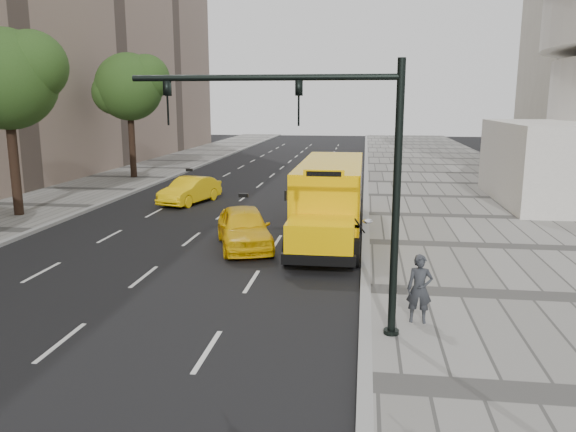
# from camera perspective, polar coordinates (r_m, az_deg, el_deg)

# --- Properties ---
(ground) EXTENTS (140.00, 140.00, 0.00)m
(ground) POSITION_cam_1_polar(r_m,az_deg,el_deg) (22.80, -7.37, -2.43)
(ground) COLOR black
(ground) RESTS_ON ground
(sidewalk_museum) EXTENTS (12.00, 140.00, 0.15)m
(sidewalk_museum) POSITION_cam_1_polar(r_m,az_deg,el_deg) (22.84, 23.14, -3.07)
(sidewalk_museum) COLOR gray
(sidewalk_museum) RESTS_ON ground
(curb_museum) EXTENTS (0.30, 140.00, 0.15)m
(curb_museum) POSITION_cam_1_polar(r_m,az_deg,el_deg) (22.01, 7.90, -2.76)
(curb_museum) COLOR gray
(curb_museum) RESTS_ON ground
(curb_far) EXTENTS (0.30, 140.00, 0.15)m
(curb_far) POSITION_cam_1_polar(r_m,az_deg,el_deg) (26.02, -24.65, -1.49)
(curb_far) COLOR gray
(curb_far) RESTS_ON ground
(tree_b) EXTENTS (5.18, 4.61, 8.77)m
(tree_b) POSITION_cam_1_polar(r_m,az_deg,el_deg) (29.33, -26.60, 12.39)
(tree_b) COLOR black
(tree_b) RESTS_ON ground
(tree_c) EXTENTS (5.22, 4.64, 8.77)m
(tree_c) POSITION_cam_1_polar(r_m,az_deg,el_deg) (41.41, -15.74, 12.57)
(tree_c) COLOR black
(tree_c) RESTS_ON ground
(school_bus) EXTENTS (2.96, 11.56, 3.19)m
(school_bus) POSITION_cam_1_polar(r_m,az_deg,el_deg) (23.54, 4.36, 2.46)
(school_bus) COLOR #FFBE00
(school_bus) RESTS_ON ground
(taxi_near) EXTENTS (3.20, 4.94, 1.56)m
(taxi_near) POSITION_cam_1_polar(r_m,az_deg,el_deg) (21.37, -4.50, -1.17)
(taxi_near) COLOR yellow
(taxi_near) RESTS_ON ground
(taxi_far) EXTENTS (2.61, 4.56, 1.42)m
(taxi_far) POSITION_cam_1_polar(r_m,az_deg,el_deg) (31.05, -9.93, 2.58)
(taxi_far) COLOR yellow
(taxi_far) RESTS_ON ground
(pedestrian) EXTENTS (0.64, 0.44, 1.70)m
(pedestrian) POSITION_cam_1_polar(r_m,az_deg,el_deg) (14.16, 13.22, -7.22)
(pedestrian) COLOR #2A2D32
(pedestrian) RESTS_ON sidewalk_museum
(traffic_signal) EXTENTS (6.18, 0.36, 6.40)m
(traffic_signal) POSITION_cam_1_polar(r_m,az_deg,el_deg) (12.62, 4.67, 5.19)
(traffic_signal) COLOR black
(traffic_signal) RESTS_ON ground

